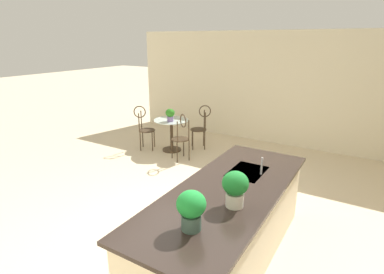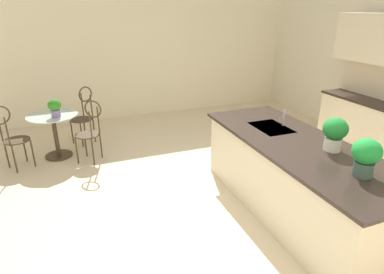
{
  "view_description": "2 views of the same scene",
  "coord_description": "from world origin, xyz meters",
  "views": [
    {
      "loc": [
        3.1,
        2.08,
        2.49
      ],
      "look_at": [
        -0.82,
        -0.3,
        1.02
      ],
      "focal_mm": 28.64,
      "sensor_mm": 36.0,
      "label": 1
    },
    {
      "loc": [
        3.03,
        -1.52,
        2.36
      ],
      "look_at": [
        -0.57,
        -0.12,
        0.8
      ],
      "focal_mm": 30.18,
      "sensor_mm": 36.0,
      "label": 2
    }
  ],
  "objects": [
    {
      "name": "ground_plane",
      "position": [
        0.0,
        0.0,
        0.0
      ],
      "size": [
        40.0,
        40.0,
        0.0
      ],
      "primitive_type": "plane",
      "color": "beige"
    },
    {
      "name": "wall_left_window",
      "position": [
        -4.26,
        0.0,
        1.35
      ],
      "size": [
        0.12,
        7.8,
        2.7
      ],
      "primitive_type": "cube",
      "color": "beige",
      "rests_on": "ground"
    },
    {
      "name": "kitchen_island",
      "position": [
        0.3,
        0.85,
        0.46
      ],
      "size": [
        2.8,
        1.06,
        0.92
      ],
      "color": "beige",
      "rests_on": "ground"
    },
    {
      "name": "bistro_table",
      "position": [
        -2.44,
        -1.84,
        0.45
      ],
      "size": [
        0.8,
        0.8,
        0.74
      ],
      "color": "#3D2D1E",
      "rests_on": "ground"
    },
    {
      "name": "chair_near_window",
      "position": [
        -2.19,
        -2.43,
        0.57
      ],
      "size": [
        0.52,
        0.52,
        1.04
      ],
      "color": "#3D2D1E",
      "rests_on": "ground"
    },
    {
      "name": "chair_by_island",
      "position": [
        -2.94,
        -1.34,
        0.57
      ],
      "size": [
        0.53,
        0.53,
        1.04
      ],
      "color": "#3D2D1E",
      "rests_on": "ground"
    },
    {
      "name": "chair_toward_desk",
      "position": [
        -2.04,
        -1.3,
        0.57
      ],
      "size": [
        0.52,
        0.52,
        1.04
      ],
      "color": "#3D2D1E",
      "rests_on": "ground"
    },
    {
      "name": "sink_faucet",
      "position": [
        -0.25,
        1.03,
        1.03
      ],
      "size": [
        0.02,
        0.02,
        0.22
      ],
      "primitive_type": "cylinder",
      "color": "#B2B5BA",
      "rests_on": "kitchen_island"
    },
    {
      "name": "potted_plant_on_table",
      "position": [
        -2.31,
        -1.78,
        0.9
      ],
      "size": [
        0.2,
        0.2,
        0.29
      ],
      "color": "#7A669E",
      "rests_on": "bistro_table"
    },
    {
      "name": "potted_plant_counter_near",
      "position": [
        0.6,
        1.05,
        1.13
      ],
      "size": [
        0.26,
        0.26,
        0.37
      ],
      "color": "beige",
      "rests_on": "kitchen_island"
    },
    {
      "name": "potted_plant_counter_far",
      "position": [
        1.15,
        0.89,
        1.13
      ],
      "size": [
        0.26,
        0.26,
        0.36
      ],
      "color": "#385147",
      "rests_on": "kitchen_island"
    }
  ]
}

